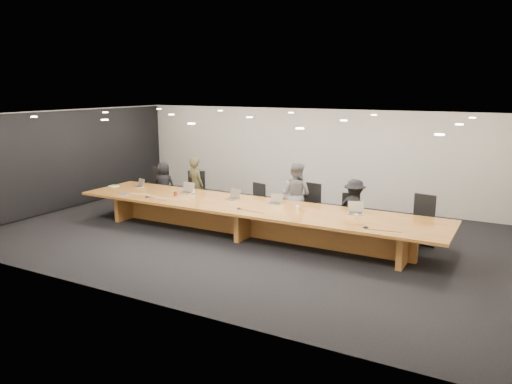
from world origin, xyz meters
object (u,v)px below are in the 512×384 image
chair_far_left (152,187)px  person_d (354,208)px  person_b (196,185)px  laptop_e (356,208)px  chair_mid_right (307,205)px  laptop_c (232,194)px  water_bottle (194,194)px  paper_cup_far (356,216)px  conference_table (250,214)px  person_c (296,195)px  laptop_d (275,199)px  laptop_b (186,188)px  av_box (124,194)px  chair_far_right (419,221)px  mic_center (239,208)px  mic_right (366,227)px  chair_left (195,192)px  person_a (164,185)px  chair_right (350,215)px  amber_mug (175,194)px  laptop_a (138,183)px  mic_left (147,197)px  paper_cup_near (297,208)px

chair_far_left → person_d: person_d is taller
person_b → laptop_e: bearing=-174.3°
chair_mid_right → laptop_c: (-1.56, -1.04, 0.32)m
water_bottle → paper_cup_far: water_bottle is taller
chair_mid_right → laptop_c: chair_mid_right is taller
conference_table → person_c: 1.37m
chair_mid_right → chair_far_left: bearing=-167.4°
laptop_e → water_bottle: 4.03m
laptop_d → conference_table: bearing=-143.3°
conference_table → laptop_c: laptop_c is taller
laptop_b → av_box: (-1.25, -0.92, -0.12)m
chair_far_right → person_b: bearing=-168.6°
chair_far_right → av_box: chair_far_right is taller
chair_mid_right → mic_center: size_ratio=9.11×
chair_far_left → laptop_e: (6.34, -0.78, 0.30)m
chair_far_left → water_bottle: chair_far_left is taller
chair_far_right → mic_right: chair_far_right is taller
laptop_c → chair_far_left: bearing=-179.8°
chair_left → laptop_b: (0.37, -0.90, 0.31)m
person_a → chair_right: bearing=164.8°
laptop_b → person_d: bearing=13.1°
water_bottle → amber_mug: (-0.53, -0.05, -0.04)m
person_d → chair_left: bearing=14.6°
water_bottle → laptop_a: bearing=170.6°
amber_mug → mic_right: (5.04, -0.52, -0.04)m
chair_far_right → person_b: (-6.06, 0.11, 0.20)m
chair_mid_right → person_a: size_ratio=0.84×
laptop_c → person_c: bearing=49.2°
mic_right → chair_left: bearing=161.5°
laptop_d → amber_mug: (-2.59, -0.42, -0.06)m
person_b → laptop_d: person_b is taller
chair_mid_right → person_c: (-0.25, -0.16, 0.26)m
chair_mid_right → av_box: (-4.23, -1.92, 0.21)m
mic_left → mic_center: 2.60m
laptop_a → mic_right: bearing=12.4°
chair_mid_right → person_a: 4.45m
chair_far_right → paper_cup_far: (-1.08, -1.11, 0.22)m
conference_table → person_a: bearing=160.5°
person_d → mic_left: person_d is taller
chair_mid_right → water_bottle: size_ratio=5.78×
chair_far_right → mic_center: bearing=-143.6°
water_bottle → paper_cup_far: (4.13, 0.04, -0.05)m
paper_cup_near → paper_cup_far: (1.37, -0.07, -0.00)m
paper_cup_far → av_box: paper_cup_far is taller
chair_mid_right → paper_cup_near: 1.28m
conference_table → chair_mid_right: bearing=56.5°
chair_mid_right → mic_center: (-0.91, -1.80, 0.21)m
conference_table → laptop_b: size_ratio=25.57×
laptop_e → mic_center: 2.58m
laptop_b → water_bottle: size_ratio=1.83×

